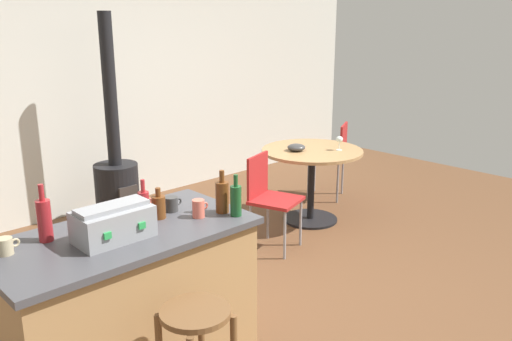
% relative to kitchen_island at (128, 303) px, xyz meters
% --- Properties ---
extents(ground_plane, '(8.80, 8.80, 0.00)m').
position_rel_kitchen_island_xyz_m(ground_plane, '(1.35, 0.05, -0.45)').
color(ground_plane, brown).
extents(back_wall, '(8.00, 0.10, 2.70)m').
position_rel_kitchen_island_xyz_m(back_wall, '(1.35, 2.82, 0.90)').
color(back_wall, beige).
rests_on(back_wall, ground_plane).
extents(kitchen_island, '(1.47, 0.76, 0.89)m').
position_rel_kitchen_island_xyz_m(kitchen_island, '(0.00, 0.00, 0.00)').
color(kitchen_island, '#A37A4C').
rests_on(kitchen_island, ground_plane).
extents(dining_table, '(1.02, 1.02, 0.76)m').
position_rel_kitchen_island_xyz_m(dining_table, '(2.66, 0.90, 0.13)').
color(dining_table, black).
rests_on(dining_table, ground_plane).
extents(folding_chair_near, '(0.50, 0.50, 0.86)m').
position_rel_kitchen_island_xyz_m(folding_chair_near, '(1.87, 0.71, 0.06)').
color(folding_chair_near, maroon).
rests_on(folding_chair_near, ground_plane).
extents(folding_chair_far, '(0.54, 0.54, 0.88)m').
position_rel_kitchen_island_xyz_m(folding_chair_far, '(3.41, 1.22, 0.08)').
color(folding_chair_far, maroon).
rests_on(folding_chair_far, ground_plane).
extents(wood_stove, '(0.44, 0.45, 2.11)m').
position_rel_kitchen_island_xyz_m(wood_stove, '(1.18, 2.21, 0.05)').
color(wood_stove, black).
rests_on(wood_stove, ground_plane).
extents(toolbox, '(0.40, 0.25, 0.20)m').
position_rel_kitchen_island_xyz_m(toolbox, '(-0.09, -0.06, 0.54)').
color(toolbox, gray).
rests_on(toolbox, kitchen_island).
extents(bottle_0, '(0.07, 0.07, 0.26)m').
position_rel_kitchen_island_xyz_m(bottle_0, '(0.63, -0.25, 0.54)').
color(bottle_0, '#194C23').
rests_on(bottle_0, kitchen_island).
extents(bottle_1, '(0.08, 0.08, 0.32)m').
position_rel_kitchen_island_xyz_m(bottle_1, '(-0.36, 0.17, 0.57)').
color(bottle_1, maroon).
rests_on(bottle_1, kitchen_island).
extents(bottle_2, '(0.06, 0.06, 0.26)m').
position_rel_kitchen_island_xyz_m(bottle_2, '(0.16, 0.03, 0.55)').
color(bottle_2, maroon).
rests_on(bottle_2, kitchen_island).
extents(bottle_3, '(0.08, 0.08, 0.19)m').
position_rel_kitchen_island_xyz_m(bottle_3, '(0.27, 0.04, 0.52)').
color(bottle_3, '#603314').
rests_on(bottle_3, kitchen_island).
extents(bottle_4, '(0.08, 0.08, 0.27)m').
position_rel_kitchen_island_xyz_m(bottle_4, '(0.61, -0.14, 0.55)').
color(bottle_4, '#603314').
rests_on(bottle_4, kitchen_island).
extents(cup_0, '(0.12, 0.08, 0.09)m').
position_rel_kitchen_island_xyz_m(cup_0, '(0.39, 0.09, 0.49)').
color(cup_0, '#383838').
rests_on(cup_0, kitchen_island).
extents(cup_1, '(0.11, 0.07, 0.09)m').
position_rel_kitchen_island_xyz_m(cup_1, '(0.27, 0.22, 0.49)').
color(cup_1, '#DB6651').
rests_on(cup_1, kitchen_island).
extents(cup_2, '(0.11, 0.07, 0.11)m').
position_rel_kitchen_island_xyz_m(cup_2, '(0.45, -0.11, 0.50)').
color(cup_2, '#DB6651').
rests_on(cup_2, kitchen_island).
extents(cup_3, '(0.12, 0.08, 0.09)m').
position_rel_kitchen_island_xyz_m(cup_3, '(-0.58, 0.14, 0.49)').
color(cup_3, tan).
rests_on(cup_3, kitchen_island).
extents(wine_glass, '(0.07, 0.07, 0.14)m').
position_rel_kitchen_island_xyz_m(wine_glass, '(2.84, 0.69, 0.42)').
color(wine_glass, silver).
rests_on(wine_glass, dining_table).
extents(serving_bowl, '(0.18, 0.18, 0.07)m').
position_rel_kitchen_island_xyz_m(serving_bowl, '(2.51, 0.97, 0.35)').
color(serving_bowl, '#383838').
rests_on(serving_bowl, dining_table).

